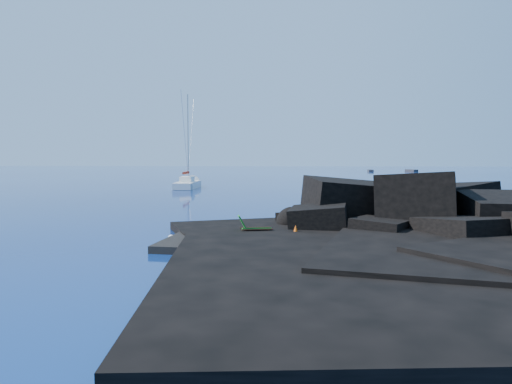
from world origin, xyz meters
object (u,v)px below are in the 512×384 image
(deck_chair, at_px, (256,224))
(distant_boat_b, at_px, (411,172))
(sunbather, at_px, (285,232))
(marker_cone, at_px, (296,231))
(sailboat, at_px, (188,188))
(distant_boat_a, at_px, (370,172))

(deck_chair, xyz_separation_m, distant_boat_b, (37.12, 122.80, -0.93))
(deck_chair, xyz_separation_m, sunbather, (1.50, 0.20, -0.42))
(sunbather, height_order, marker_cone, marker_cone)
(deck_chair, height_order, sunbather, deck_chair)
(sailboat, xyz_separation_m, sunbather, (14.11, -43.33, 0.51))
(sailboat, distance_m, distant_boat_b, 93.58)
(sailboat, bearing_deg, distant_boat_b, 55.92)
(marker_cone, height_order, distant_boat_b, marker_cone)
(distant_boat_a, bearing_deg, deck_chair, -100.15)
(marker_cone, bearing_deg, deck_chair, 171.37)
(deck_chair, bearing_deg, sailboat, 93.83)
(distant_boat_b, bearing_deg, deck_chair, -127.12)
(distant_boat_b, bearing_deg, sailboat, -142.40)
(sunbather, distance_m, marker_cone, 0.74)
(sunbather, height_order, distant_boat_a, sunbather)
(marker_cone, xyz_separation_m, distant_boat_b, (35.10, 123.11, -0.65))
(deck_chair, distance_m, marker_cone, 2.07)
(sailboat, xyz_separation_m, distant_boat_b, (49.73, 79.28, 0.00))
(deck_chair, height_order, distant_boat_b, deck_chair)
(marker_cone, bearing_deg, sailboat, 108.46)
(deck_chair, bearing_deg, distant_boat_a, 66.01)
(sunbather, bearing_deg, deck_chair, 179.91)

